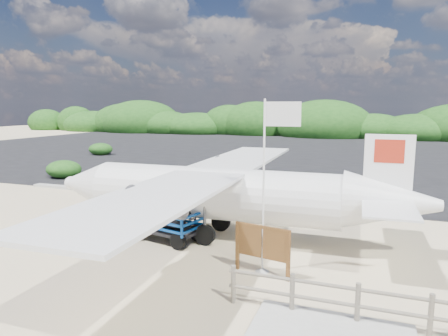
# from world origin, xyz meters

# --- Properties ---
(ground) EXTENTS (160.00, 160.00, 0.00)m
(ground) POSITION_xyz_m (0.00, 0.00, 0.00)
(ground) COLOR beige
(asphalt_apron) EXTENTS (90.00, 50.00, 0.04)m
(asphalt_apron) POSITION_xyz_m (0.00, 30.00, 0.00)
(asphalt_apron) COLOR #B2B2B2
(asphalt_apron) RESTS_ON ground
(lagoon) EXTENTS (9.00, 7.00, 0.40)m
(lagoon) POSITION_xyz_m (-9.00, 1.50, 0.00)
(lagoon) COLOR #B2B2B2
(lagoon) RESTS_ON ground
(vegetation_band) EXTENTS (124.00, 8.00, 4.40)m
(vegetation_band) POSITION_xyz_m (0.00, 55.00, 0.00)
(vegetation_band) COLOR #B2B2B2
(vegetation_band) RESTS_ON ground
(fence) EXTENTS (6.40, 2.00, 1.10)m
(fence) POSITION_xyz_m (6.00, -5.00, 0.00)
(fence) COLOR #B2B2B2
(fence) RESTS_ON ground
(baggage_cart) EXTENTS (3.11, 2.21, 1.41)m
(baggage_cart) POSITION_xyz_m (-0.90, -1.26, 0.00)
(baggage_cart) COLOR #0B46A5
(baggage_cart) RESTS_ON ground
(flagpole) EXTENTS (1.04, 0.44, 5.18)m
(flagpole) POSITION_xyz_m (3.20, -2.86, 0.00)
(flagpole) COLOR white
(flagpole) RESTS_ON ground
(signboard) EXTENTS (1.88, 0.53, 1.55)m
(signboard) POSITION_xyz_m (3.24, -3.09, 0.00)
(signboard) COLOR brown
(signboard) RESTS_ON ground
(crew_a) EXTENTS (0.66, 0.53, 1.59)m
(crew_a) POSITION_xyz_m (-2.90, 5.29, 0.80)
(crew_a) COLOR #161245
(crew_a) RESTS_ON ground
(crew_b) EXTENTS (0.86, 0.67, 1.73)m
(crew_b) POSITION_xyz_m (-2.50, 2.04, 0.86)
(crew_b) COLOR #161245
(crew_b) RESTS_ON ground
(crew_c) EXTENTS (1.13, 0.67, 1.81)m
(crew_c) POSITION_xyz_m (-0.71, 0.73, 0.90)
(crew_c) COLOR #161245
(crew_c) RESTS_ON ground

